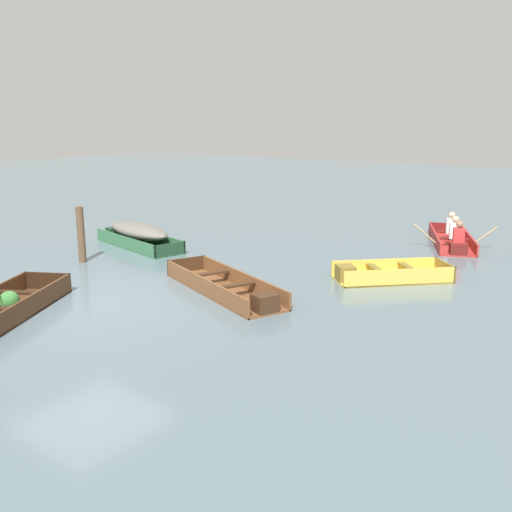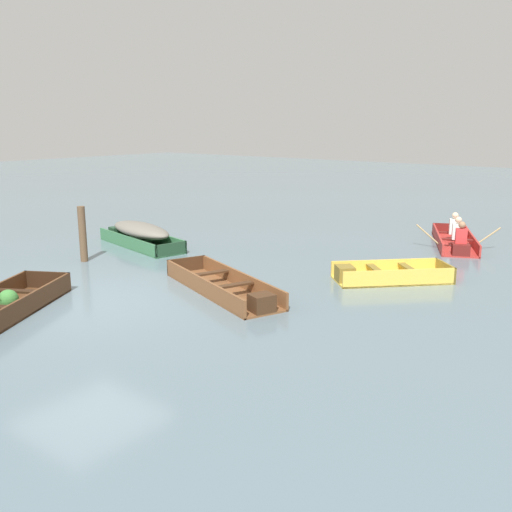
% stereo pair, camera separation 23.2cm
% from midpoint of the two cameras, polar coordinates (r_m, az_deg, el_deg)
% --- Properties ---
extents(ground_plane, '(80.00, 80.00, 0.00)m').
position_cam_midpoint_polar(ground_plane, '(11.45, -17.24, -4.54)').
color(ground_plane, slate).
extents(dinghy_dark_varnish_foreground, '(2.40, 3.21, 0.41)m').
position_cam_midpoint_polar(dinghy_dark_varnish_foreground, '(11.09, -24.74, -4.92)').
color(dinghy_dark_varnish_foreground, '#4C2D19').
rests_on(dinghy_dark_varnish_foreground, ground).
extents(skiff_wooden_brown_near_moored, '(3.62, 2.14, 0.36)m').
position_cam_midpoint_polar(skiff_wooden_brown_near_moored, '(11.54, -3.56, -3.18)').
color(skiff_wooden_brown_near_moored, brown).
rests_on(skiff_wooden_brown_near_moored, ground).
extents(skiff_green_mid_moored, '(3.35, 1.59, 0.66)m').
position_cam_midpoint_polar(skiff_green_mid_moored, '(16.18, -12.12, 2.25)').
color(skiff_green_mid_moored, '#387047').
rests_on(skiff_green_mid_moored, ground).
extents(skiff_yellow_far_moored, '(2.43, 2.45, 0.36)m').
position_cam_midpoint_polar(skiff_yellow_far_moored, '(12.77, 12.42, -1.82)').
color(skiff_yellow_far_moored, '#E5BC47').
rests_on(skiff_yellow_far_moored, ground).
extents(rowboat_red_with_crew, '(2.40, 3.42, 0.89)m').
position_cam_midpoint_polar(rowboat_red_with_crew, '(16.86, 18.67, 1.68)').
color(rowboat_red_with_crew, '#AD2D28').
rests_on(rowboat_red_with_crew, ground).
extents(mooring_post, '(0.18, 0.18, 1.38)m').
position_cam_midpoint_polar(mooring_post, '(14.66, -17.53, 2.04)').
color(mooring_post, brown).
rests_on(mooring_post, ground).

